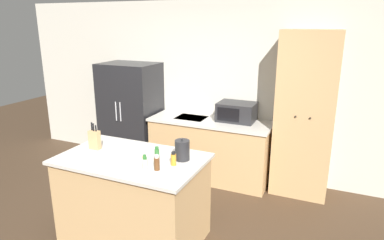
# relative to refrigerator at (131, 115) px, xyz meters

# --- Properties ---
(wall_back) EXTENTS (7.20, 0.06, 2.60)m
(wall_back) POSITION_rel_refrigerator_xyz_m (1.41, 0.36, 0.47)
(wall_back) COLOR beige
(wall_back) RESTS_ON ground_plane
(refrigerator) EXTENTS (0.89, 0.68, 1.66)m
(refrigerator) POSITION_rel_refrigerator_xyz_m (0.00, 0.00, 0.00)
(refrigerator) COLOR black
(refrigerator) RESTS_ON ground_plane
(back_counter) EXTENTS (1.79, 0.69, 0.91)m
(back_counter) POSITION_rel_refrigerator_xyz_m (1.39, 0.00, -0.38)
(back_counter) COLOR tan
(back_counter) RESTS_ON ground_plane
(pantry_cabinet) EXTENTS (0.73, 0.53, 2.20)m
(pantry_cabinet) POSITION_rel_refrigerator_xyz_m (2.68, 0.07, 0.27)
(pantry_cabinet) COLOR tan
(pantry_cabinet) RESTS_ON ground_plane
(kitchen_island) EXTENTS (1.50, 0.92, 0.94)m
(kitchen_island) POSITION_rel_refrigerator_xyz_m (1.18, -1.75, -0.36)
(kitchen_island) COLOR tan
(kitchen_island) RESTS_ON ground_plane
(microwave) EXTENTS (0.53, 0.40, 0.27)m
(microwave) POSITION_rel_refrigerator_xyz_m (1.74, 0.11, 0.21)
(microwave) COLOR #232326
(microwave) RESTS_ON back_counter
(knife_block) EXTENTS (0.12, 0.07, 0.30)m
(knife_block) POSITION_rel_refrigerator_xyz_m (0.68, -1.71, 0.22)
(knife_block) COLOR tan
(knife_block) RESTS_ON kitchen_island
(spice_bottle_tall_dark) EXTENTS (0.05, 0.05, 0.14)m
(spice_bottle_tall_dark) POSITION_rel_refrigerator_xyz_m (1.67, -1.75, 0.17)
(spice_bottle_tall_dark) COLOR orange
(spice_bottle_tall_dark) RESTS_ON kitchen_island
(spice_bottle_short_red) EXTENTS (0.04, 0.04, 0.09)m
(spice_bottle_short_red) POSITION_rel_refrigerator_xyz_m (1.40, -1.84, 0.15)
(spice_bottle_short_red) COLOR orange
(spice_bottle_short_red) RESTS_ON kitchen_island
(spice_bottle_amber_oil) EXTENTS (0.05, 0.05, 0.16)m
(spice_bottle_amber_oil) POSITION_rel_refrigerator_xyz_m (1.49, -1.76, 0.19)
(spice_bottle_amber_oil) COLOR #337033
(spice_bottle_amber_oil) RESTS_ON kitchen_island
(spice_bottle_green_herb) EXTENTS (0.05, 0.05, 0.12)m
(spice_bottle_green_herb) POSITION_rel_refrigerator_xyz_m (1.46, -1.94, 0.17)
(spice_bottle_green_herb) COLOR beige
(spice_bottle_green_herb) RESTS_ON kitchen_island
(spice_bottle_pale_salt) EXTENTS (0.05, 0.05, 0.15)m
(spice_bottle_pale_salt) POSITION_rel_refrigerator_xyz_m (1.58, -1.92, 0.18)
(spice_bottle_pale_salt) COLOR #563319
(spice_bottle_pale_salt) RESTS_ON kitchen_island
(kettle) EXTENTS (0.15, 0.15, 0.23)m
(kettle) POSITION_rel_refrigerator_xyz_m (1.69, -1.59, 0.21)
(kettle) COLOR #232326
(kettle) RESTS_ON kitchen_island
(fire_extinguisher) EXTENTS (0.13, 0.13, 0.52)m
(fire_extinguisher) POSITION_rel_refrigerator_xyz_m (-0.59, -0.01, -0.60)
(fire_extinguisher) COLOR red
(fire_extinguisher) RESTS_ON ground_plane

